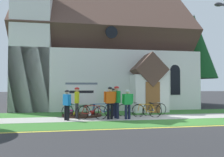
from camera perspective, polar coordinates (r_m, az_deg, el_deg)
ground at (r=16.76m, az=9.96°, el=-8.04°), size 140.00×140.00×0.00m
sidewalk_slab at (r=13.34m, az=2.74°, el=-9.60°), size 32.00×2.04×0.01m
grass_verge at (r=11.32m, az=5.21°, el=-10.96°), size 32.00×2.18×0.01m
church_lawn at (r=15.64m, az=0.75°, el=-8.49°), size 24.00×2.69×0.01m
curb_paint_stripe at (r=10.15m, az=7.13°, el=-12.00°), size 28.00×0.16×0.01m
church_building at (r=21.65m, az=-3.30°, el=5.42°), size 14.66×11.83×13.46m
church_sign at (r=14.71m, az=-7.47°, el=-3.81°), size 1.99×0.13×2.02m
flower_bed at (r=14.28m, az=-7.46°, el=-8.80°), size 2.39×2.39×0.34m
bicycle_black at (r=14.24m, az=4.60°, el=-7.60°), size 1.72×0.20×0.82m
bicycle_silver at (r=13.75m, az=-2.57°, el=-7.76°), size 1.81×0.20×0.83m
bicycle_yellow at (r=13.75m, az=-8.86°, el=-7.84°), size 1.64×0.51×0.81m
bicycle_orange at (r=13.75m, az=8.49°, el=-7.77°), size 1.64×0.60×0.81m
bicycle_red at (r=12.68m, az=-5.11°, el=-8.25°), size 1.78×0.09×0.82m
bicycle_white at (r=14.68m, az=10.36°, el=-7.40°), size 1.72×0.49×0.82m
cyclist_in_green_jersey at (r=12.91m, az=1.12°, el=-5.11°), size 0.37×0.75×1.79m
cyclist_in_blue_jersey at (r=13.16m, az=-8.58°, el=-5.23°), size 0.31×0.70×1.73m
cyclist_in_yellow_jersey at (r=12.73m, az=3.84°, el=-5.78°), size 0.64×0.30×1.60m
cyclist_in_white_jersey at (r=14.01m, az=0.29°, el=-5.26°), size 0.48×0.64×1.67m
cyclist_in_orange_jersey at (r=12.64m, az=-0.49°, el=-5.30°), size 0.68×0.31×1.75m
cyclist_in_red_jersey at (r=12.43m, az=-10.99°, el=-5.86°), size 0.43×0.63×1.60m
roadside_conifer at (r=23.63m, az=19.55°, el=7.42°), size 4.08×4.08×8.66m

